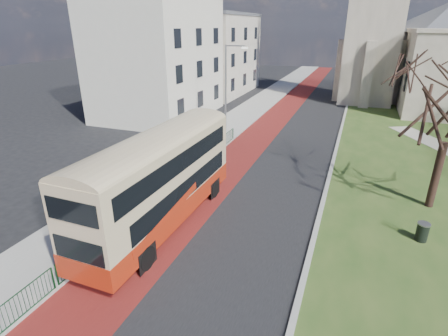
% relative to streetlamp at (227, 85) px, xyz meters
% --- Properties ---
extents(ground, '(160.00, 160.00, 0.00)m').
position_rel_streetlamp_xyz_m(ground, '(4.35, -18.00, -4.59)').
color(ground, black).
rests_on(ground, ground).
extents(road_carriageway, '(9.00, 120.00, 0.01)m').
position_rel_streetlamp_xyz_m(road_carriageway, '(5.85, 2.00, -4.59)').
color(road_carriageway, black).
rests_on(road_carriageway, ground).
extents(bus_lane, '(3.40, 120.00, 0.01)m').
position_rel_streetlamp_xyz_m(bus_lane, '(3.15, 2.00, -4.59)').
color(bus_lane, '#591414').
rests_on(bus_lane, ground).
extents(pavement_west, '(4.00, 120.00, 0.12)m').
position_rel_streetlamp_xyz_m(pavement_west, '(-0.65, 2.00, -4.53)').
color(pavement_west, gray).
rests_on(pavement_west, ground).
extents(kerb_west, '(0.25, 120.00, 0.13)m').
position_rel_streetlamp_xyz_m(kerb_west, '(1.35, 2.00, -4.53)').
color(kerb_west, '#999993').
rests_on(kerb_west, ground).
extents(kerb_east, '(0.25, 80.00, 0.13)m').
position_rel_streetlamp_xyz_m(kerb_east, '(10.45, 4.00, -4.53)').
color(kerb_east, '#999993').
rests_on(kerb_east, ground).
extents(pedestrian_railing, '(0.07, 24.00, 1.12)m').
position_rel_streetlamp_xyz_m(pedestrian_railing, '(1.40, -14.00, -4.04)').
color(pedestrian_railing, '#0C3717').
rests_on(pedestrian_railing, ground).
extents(street_block_near, '(10.30, 14.30, 13.00)m').
position_rel_streetlamp_xyz_m(street_block_near, '(-9.65, 4.00, 1.92)').
color(street_block_near, silver).
rests_on(street_block_near, ground).
extents(street_block_far, '(10.30, 16.30, 11.50)m').
position_rel_streetlamp_xyz_m(street_block_far, '(-9.65, 20.00, 1.17)').
color(street_block_far, '#B7AD9B').
rests_on(street_block_far, ground).
extents(streetlamp, '(2.13, 0.18, 8.00)m').
position_rel_streetlamp_xyz_m(streetlamp, '(0.00, 0.00, 0.00)').
color(streetlamp, gray).
rests_on(streetlamp, pavement_west).
extents(bus, '(2.84, 11.49, 4.79)m').
position_rel_streetlamp_xyz_m(bus, '(2.84, -17.27, -1.86)').
color(bus, '#9E230E').
rests_on(bus, ground).
extents(litter_bin, '(0.62, 0.62, 0.94)m').
position_rel_streetlamp_xyz_m(litter_bin, '(15.30, -14.23, -4.08)').
color(litter_bin, black).
rests_on(litter_bin, grass_green).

